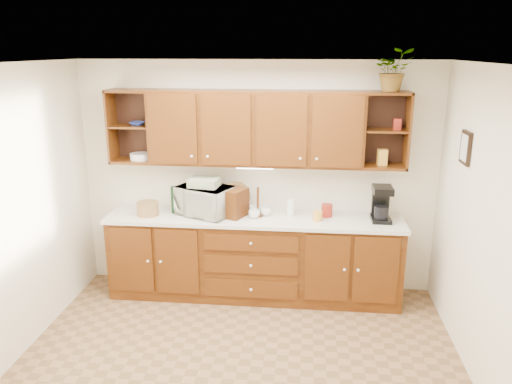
% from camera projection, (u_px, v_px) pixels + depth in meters
% --- Properties ---
extents(floor, '(4.00, 4.00, 0.00)m').
position_uv_depth(floor, '(236.00, 372.00, 4.34)').
color(floor, olive).
rests_on(floor, ground).
extents(ceiling, '(4.00, 4.00, 0.00)m').
position_uv_depth(ceiling, '(233.00, 64.00, 3.62)').
color(ceiling, white).
rests_on(ceiling, back_wall).
extents(back_wall, '(4.00, 0.00, 4.00)m').
position_uv_depth(back_wall, '(257.00, 178.00, 5.65)').
color(back_wall, '#EEE5C8').
rests_on(back_wall, floor).
extents(right_wall, '(0.00, 3.50, 3.50)m').
position_uv_depth(right_wall, '(496.00, 242.00, 3.78)').
color(right_wall, '#EEE5C8').
rests_on(right_wall, floor).
extents(base_cabinets, '(3.20, 0.60, 0.90)m').
position_uv_depth(base_cabinets, '(254.00, 258.00, 5.60)').
color(base_cabinets, '#381606').
rests_on(base_cabinets, floor).
extents(countertop, '(3.24, 0.64, 0.04)m').
position_uv_depth(countertop, '(254.00, 218.00, 5.46)').
color(countertop, silver).
rests_on(countertop, base_cabinets).
extents(upper_cabinets, '(3.20, 0.33, 0.80)m').
position_uv_depth(upper_cabinets, '(256.00, 128.00, 5.33)').
color(upper_cabinets, '#381606').
rests_on(upper_cabinets, back_wall).
extents(undercabinet_light, '(0.40, 0.05, 0.02)m').
position_uv_depth(undercabinet_light, '(255.00, 167.00, 5.40)').
color(undercabinet_light, white).
rests_on(undercabinet_light, upper_cabinets).
extents(framed_picture, '(0.03, 0.24, 0.30)m').
position_uv_depth(framed_picture, '(466.00, 148.00, 4.49)').
color(framed_picture, black).
rests_on(framed_picture, right_wall).
extents(wicker_basket, '(0.28, 0.28, 0.15)m').
position_uv_depth(wicker_basket, '(148.00, 209.00, 5.49)').
color(wicker_basket, olive).
rests_on(wicker_basket, countertop).
extents(microwave, '(0.69, 0.59, 0.32)m').
position_uv_depth(microwave, '(205.00, 201.00, 5.48)').
color(microwave, beige).
rests_on(microwave, countertop).
extents(towel_stack, '(0.35, 0.28, 0.09)m').
position_uv_depth(towel_stack, '(204.00, 182.00, 5.42)').
color(towel_stack, '#E6DE6C').
rests_on(towel_stack, microwave).
extents(wine_bottle, '(0.09, 0.09, 0.31)m').
position_uv_depth(wine_bottle, '(174.00, 200.00, 5.54)').
color(wine_bottle, black).
rests_on(wine_bottle, countertop).
extents(woven_tray, '(0.35, 0.22, 0.34)m').
position_uv_depth(woven_tray, '(236.00, 210.00, 5.65)').
color(woven_tray, olive).
rests_on(woven_tray, countertop).
extents(bread_box, '(0.52, 0.43, 0.31)m').
position_uv_depth(bread_box, '(226.00, 201.00, 5.48)').
color(bread_box, '#381606').
rests_on(bread_box, countertop).
extents(mug_tree, '(0.28, 0.29, 0.33)m').
position_uv_depth(mug_tree, '(258.00, 211.00, 5.47)').
color(mug_tree, '#381606').
rests_on(mug_tree, countertop).
extents(canister_red, '(0.13, 0.13, 0.14)m').
position_uv_depth(canister_red, '(327.00, 210.00, 5.44)').
color(canister_red, maroon).
rests_on(canister_red, countertop).
extents(canister_white, '(0.10, 0.10, 0.19)m').
position_uv_depth(canister_white, '(291.00, 207.00, 5.46)').
color(canister_white, white).
rests_on(canister_white, countertop).
extents(canister_yellow, '(0.12, 0.12, 0.10)m').
position_uv_depth(canister_yellow, '(318.00, 216.00, 5.32)').
color(canister_yellow, gold).
rests_on(canister_yellow, countertop).
extents(coffee_maker, '(0.20, 0.26, 0.38)m').
position_uv_depth(coffee_maker, '(381.00, 204.00, 5.29)').
color(coffee_maker, black).
rests_on(coffee_maker, countertop).
extents(bowl_stack, '(0.19, 0.19, 0.04)m').
position_uv_depth(bowl_stack, '(137.00, 124.00, 5.44)').
color(bowl_stack, navy).
rests_on(bowl_stack, upper_cabinets).
extents(plate_stack, '(0.24, 0.24, 0.07)m').
position_uv_depth(plate_stack, '(141.00, 156.00, 5.54)').
color(plate_stack, white).
rests_on(plate_stack, upper_cabinets).
extents(pantry_box_yellow, '(0.11, 0.09, 0.17)m').
position_uv_depth(pantry_box_yellow, '(382.00, 157.00, 5.25)').
color(pantry_box_yellow, gold).
rests_on(pantry_box_yellow, upper_cabinets).
extents(pantry_box_red, '(0.08, 0.07, 0.12)m').
position_uv_depth(pantry_box_red, '(397.00, 124.00, 5.16)').
color(pantry_box_red, maroon).
rests_on(pantry_box_red, upper_cabinets).
extents(potted_plant, '(0.40, 0.35, 0.43)m').
position_uv_depth(potted_plant, '(394.00, 70.00, 4.97)').
color(potted_plant, '#999999').
rests_on(potted_plant, upper_cabinets).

